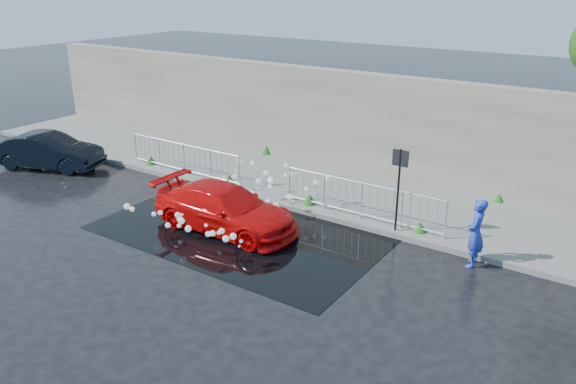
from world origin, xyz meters
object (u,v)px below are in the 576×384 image
(red_car, at_px, (225,208))
(dark_car, at_px, (48,151))
(person, at_px, (475,233))
(sign_post, at_px, (399,177))

(red_car, distance_m, dark_car, 8.96)
(red_car, relative_size, dark_car, 1.10)
(person, bearing_deg, dark_car, -92.71)
(red_car, distance_m, person, 6.71)
(sign_post, relative_size, dark_car, 0.63)
(dark_car, bearing_deg, red_car, -114.56)
(sign_post, height_order, person, sign_post)
(red_car, bearing_deg, dark_car, 85.74)
(sign_post, height_order, red_car, sign_post)
(sign_post, relative_size, person, 1.42)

